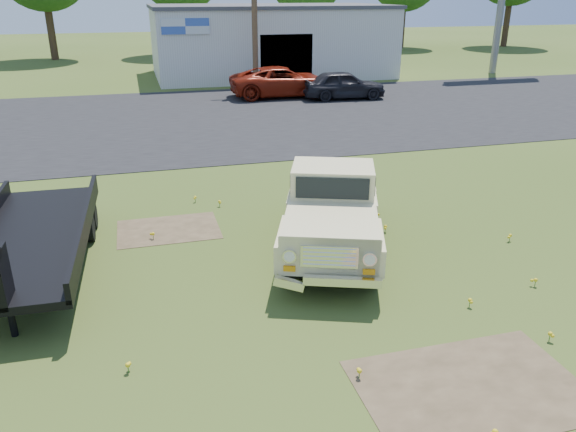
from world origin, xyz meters
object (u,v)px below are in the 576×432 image
Objects in this scene: vintage_pickup_truck at (332,207)px; red_pickup at (283,82)px; flatbed_trailer at (32,232)px; dark_sedan at (344,85)px.

vintage_pickup_truck is 0.94× the size of red_pickup.
red_pickup is (3.58, 17.42, -0.16)m from vintage_pickup_truck.
red_pickup is at bearing 98.90° from vintage_pickup_truck.
flatbed_trailer is at bearing 152.05° from red_pickup.
vintage_pickup_truck is 17.79m from red_pickup.
vintage_pickup_truck is 5.69m from flatbed_trailer.
vintage_pickup_truck is 1.23× the size of dark_sedan.
red_pickup is 3.03m from dark_sedan.
flatbed_trailer reaches higher than red_pickup.
red_pickup is 1.31× the size of dark_sedan.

